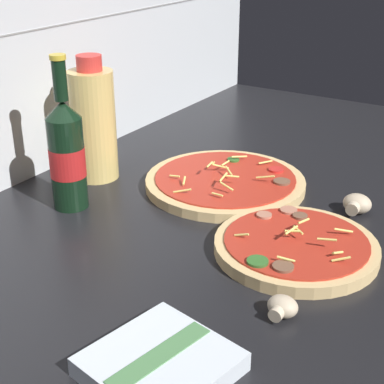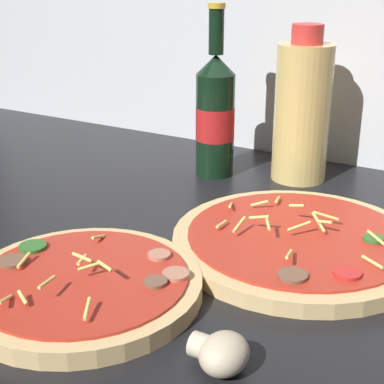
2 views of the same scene
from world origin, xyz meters
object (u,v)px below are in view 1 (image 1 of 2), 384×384
object	(u,v)px
oil_bottle	(93,123)
dish_towel	(160,364)
mushroom_left	(282,307)
beer_bottle	(67,153)
pizza_far	(225,182)
mushroom_right	(357,204)
pizza_near	(296,246)

from	to	relation	value
oil_bottle	dish_towel	xyz separation A→B (cm)	(-38.90, -41.92, -9.67)
mushroom_left	dish_towel	xyz separation A→B (cm)	(-16.54, 7.16, -0.18)
oil_bottle	dish_towel	bearing A→B (deg)	-132.86
beer_bottle	oil_bottle	xyz separation A→B (cm)	(12.48, 4.71, 1.03)
pizza_far	mushroom_right	size ratio (longest dim) A/B	5.86
oil_bottle	beer_bottle	bearing A→B (deg)	-159.33
pizza_far	mushroom_left	world-z (taller)	pizza_far
beer_bottle	mushroom_right	distance (cm)	49.96
oil_bottle	mushroom_left	distance (cm)	54.76
oil_bottle	dish_towel	size ratio (longest dim) A/B	1.40
oil_bottle	mushroom_left	size ratio (longest dim) A/B	5.67
oil_bottle	mushroom_right	xyz separation A→B (cm)	(11.10, -47.99, -9.19)
oil_bottle	mushroom_right	distance (cm)	50.10
mushroom_left	mushroom_right	size ratio (longest dim) A/B	0.82
dish_towel	oil_bottle	bearing A→B (deg)	47.14
pizza_near	dish_towel	size ratio (longest dim) A/B	1.45
pizza_near	beer_bottle	bearing A→B (deg)	98.28
pizza_near	mushroom_left	bearing A→B (deg)	-163.30
pizza_near	mushroom_left	distance (cm)	16.34
pizza_near	beer_bottle	xyz separation A→B (cm)	(-5.77, 39.67, 8.78)
mushroom_left	mushroom_right	bearing A→B (deg)	1.86
mushroom_left	beer_bottle	bearing A→B (deg)	77.45
oil_bottle	mushroom_left	bearing A→B (deg)	-114.50
beer_bottle	mushroom_right	bearing A→B (deg)	-61.42
mushroom_left	pizza_far	bearing A→B (deg)	39.09
beer_bottle	pizza_far	bearing A→B (deg)	-41.72
oil_bottle	mushroom_left	world-z (taller)	oil_bottle
oil_bottle	mushroom_right	world-z (taller)	oil_bottle
mushroom_left	dish_towel	world-z (taller)	mushroom_left
pizza_far	mushroom_left	bearing A→B (deg)	-140.91
pizza_far	oil_bottle	world-z (taller)	oil_bottle
beer_bottle	mushroom_right	world-z (taller)	beer_bottle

